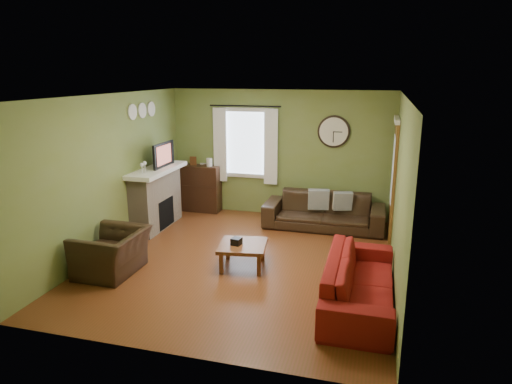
% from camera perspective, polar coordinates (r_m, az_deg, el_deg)
% --- Properties ---
extents(floor, '(4.60, 5.20, 0.00)m').
position_cam_1_polar(floor, '(7.40, -1.58, -8.60)').
color(floor, brown).
rests_on(floor, ground).
extents(ceiling, '(4.60, 5.20, 0.00)m').
position_cam_1_polar(ceiling, '(6.80, -1.73, 11.94)').
color(ceiling, white).
rests_on(ceiling, ground).
extents(wall_left, '(0.00, 5.20, 2.60)m').
position_cam_1_polar(wall_left, '(7.95, -17.74, 2.19)').
color(wall_left, olive).
rests_on(wall_left, ground).
extents(wall_right, '(0.00, 5.20, 2.60)m').
position_cam_1_polar(wall_right, '(6.71, 17.50, -0.03)').
color(wall_right, olive).
rests_on(wall_right, ground).
extents(wall_back, '(4.60, 0.00, 2.60)m').
position_cam_1_polar(wall_back, '(9.46, 2.92, 4.79)').
color(wall_back, olive).
rests_on(wall_back, ground).
extents(wall_front, '(4.60, 0.00, 2.60)m').
position_cam_1_polar(wall_front, '(4.67, -10.97, -6.02)').
color(wall_front, olive).
rests_on(wall_front, ground).
extents(fireplace, '(0.40, 1.40, 1.10)m').
position_cam_1_polar(fireplace, '(8.99, -12.37, -0.97)').
color(fireplace, gray).
rests_on(fireplace, floor).
extents(firebox, '(0.04, 0.60, 0.55)m').
position_cam_1_polar(firebox, '(8.98, -11.21, -2.59)').
color(firebox, black).
rests_on(firebox, fireplace).
extents(mantel, '(0.58, 1.60, 0.08)m').
position_cam_1_polar(mantel, '(8.84, -12.41, 2.70)').
color(mantel, white).
rests_on(mantel, fireplace).
extents(tv, '(0.08, 0.60, 0.35)m').
position_cam_1_polar(tv, '(8.92, -11.93, 4.24)').
color(tv, black).
rests_on(tv, mantel).
extents(tv_screen, '(0.02, 0.62, 0.36)m').
position_cam_1_polar(tv_screen, '(8.87, -11.48, 4.58)').
color(tv_screen, '#994C3F').
rests_on(tv_screen, mantel).
extents(medallion_left, '(0.28, 0.28, 0.03)m').
position_cam_1_polar(medallion_left, '(8.48, -15.20, 9.63)').
color(medallion_left, white).
rests_on(medallion_left, wall_left).
extents(medallion_mid, '(0.28, 0.28, 0.03)m').
position_cam_1_polar(medallion_mid, '(8.78, -14.05, 9.86)').
color(medallion_mid, white).
rests_on(medallion_mid, wall_left).
extents(medallion_right, '(0.28, 0.28, 0.03)m').
position_cam_1_polar(medallion_right, '(9.09, -12.97, 10.08)').
color(medallion_right, white).
rests_on(medallion_right, wall_left).
extents(window_pane, '(1.00, 0.02, 1.30)m').
position_cam_1_polar(window_pane, '(9.58, -1.20, 6.15)').
color(window_pane, silver).
rests_on(window_pane, wall_back).
extents(curtain_rod, '(0.03, 0.03, 1.50)m').
position_cam_1_polar(curtain_rod, '(9.40, -1.40, 10.70)').
color(curtain_rod, black).
rests_on(curtain_rod, wall_back).
extents(curtain_left, '(0.28, 0.04, 1.55)m').
position_cam_1_polar(curtain_left, '(9.66, -4.52, 5.88)').
color(curtain_left, white).
rests_on(curtain_left, wall_back).
extents(curtain_right, '(0.28, 0.04, 1.55)m').
position_cam_1_polar(curtain_right, '(9.35, 1.88, 5.62)').
color(curtain_right, white).
rests_on(curtain_right, wall_back).
extents(wall_clock, '(0.64, 0.06, 0.64)m').
position_cam_1_polar(wall_clock, '(9.16, 9.69, 7.44)').
color(wall_clock, white).
rests_on(wall_clock, wall_back).
extents(door, '(0.05, 0.90, 2.10)m').
position_cam_1_polar(door, '(8.57, 16.79, 1.42)').
color(door, brown).
rests_on(door, floor).
extents(bookshelf, '(0.84, 0.36, 1.00)m').
position_cam_1_polar(bookshelf, '(9.93, -6.90, 0.46)').
color(bookshelf, black).
rests_on(bookshelf, floor).
extents(book, '(0.24, 0.27, 0.02)m').
position_cam_1_polar(book, '(10.03, -7.01, 3.31)').
color(book, '#5B3117').
rests_on(book, bookshelf).
extents(sofa_brown, '(2.29, 0.89, 0.67)m').
position_cam_1_polar(sofa_brown, '(8.91, 8.47, -2.38)').
color(sofa_brown, black).
rests_on(sofa_brown, floor).
extents(pillow_left, '(0.42, 0.19, 0.40)m').
position_cam_1_polar(pillow_left, '(8.90, 7.83, -0.92)').
color(pillow_left, gray).
rests_on(pillow_left, sofa_brown).
extents(pillow_right, '(0.38, 0.21, 0.36)m').
position_cam_1_polar(pillow_right, '(8.86, 10.78, -1.11)').
color(pillow_right, gray).
rests_on(pillow_right, sofa_brown).
extents(sofa_red, '(0.85, 2.18, 0.64)m').
position_cam_1_polar(sofa_red, '(6.16, 12.83, -10.79)').
color(sofa_red, maroon).
rests_on(sofa_red, floor).
extents(armchair, '(0.88, 1.01, 0.65)m').
position_cam_1_polar(armchair, '(7.20, -17.56, -7.21)').
color(armchair, black).
rests_on(armchair, floor).
extents(coffee_table, '(0.81, 0.81, 0.38)m').
position_cam_1_polar(coffee_table, '(7.12, -1.67, -7.94)').
color(coffee_table, '#5B3117').
rests_on(coffee_table, floor).
extents(tissue_box, '(0.17, 0.17, 0.11)m').
position_cam_1_polar(tissue_box, '(7.02, -2.46, -6.42)').
color(tissue_box, black).
rests_on(tissue_box, coffee_table).
extents(wine_glass_a, '(0.07, 0.07, 0.20)m').
position_cam_1_polar(wine_glass_a, '(8.33, -14.06, 2.85)').
color(wine_glass_a, white).
rests_on(wine_glass_a, mantel).
extents(wine_glass_b, '(0.07, 0.07, 0.21)m').
position_cam_1_polar(wine_glass_b, '(8.42, -13.72, 3.04)').
color(wine_glass_b, white).
rests_on(wine_glass_b, mantel).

